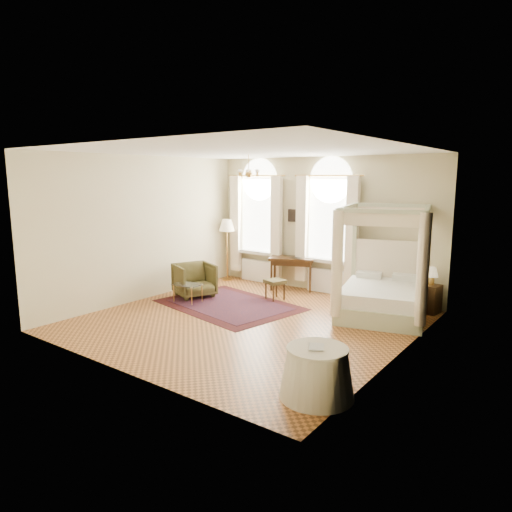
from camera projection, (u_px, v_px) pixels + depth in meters
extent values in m
plane|color=#AE6932|center=(248.00, 321.00, 9.05)|extent=(6.00, 6.00, 0.00)
plane|color=beige|center=(323.00, 225.00, 11.14)|extent=(6.00, 0.00, 6.00)
plane|color=beige|center=(118.00, 261.00, 6.39)|extent=(6.00, 0.00, 6.00)
plane|color=beige|center=(145.00, 228.00, 10.52)|extent=(0.00, 6.00, 6.00)
plane|color=beige|center=(403.00, 254.00, 7.01)|extent=(0.00, 6.00, 6.00)
plane|color=white|center=(248.00, 151.00, 8.48)|extent=(6.00, 6.00, 0.00)
cube|color=white|center=(259.00, 215.00, 12.21)|extent=(1.10, 0.04, 1.90)
cylinder|color=white|center=(259.00, 180.00, 12.04)|extent=(1.10, 0.04, 1.10)
cube|color=white|center=(257.00, 252.00, 12.30)|extent=(1.32, 0.24, 0.08)
cube|color=white|center=(236.00, 224.00, 12.51)|extent=(0.28, 0.14, 2.60)
cube|color=white|center=(276.00, 227.00, 11.72)|extent=(0.28, 0.14, 2.60)
cube|color=white|center=(258.00, 271.00, 12.41)|extent=(1.00, 0.12, 0.58)
cube|color=white|center=(330.00, 220.00, 10.98)|extent=(1.10, 0.04, 1.90)
cylinder|color=white|center=(331.00, 180.00, 10.81)|extent=(1.10, 0.04, 1.10)
cube|color=white|center=(327.00, 261.00, 11.07)|extent=(1.32, 0.24, 0.08)
cube|color=white|center=(302.00, 229.00, 11.28)|extent=(0.28, 0.14, 2.60)
cube|color=white|center=(352.00, 233.00, 10.49)|extent=(0.28, 0.14, 2.60)
cube|color=white|center=(327.00, 281.00, 11.18)|extent=(1.00, 0.12, 0.58)
cylinder|color=#B5863C|center=(249.00, 164.00, 9.99)|extent=(0.02, 0.02, 0.40)
sphere|color=#B5863C|center=(249.00, 174.00, 10.03)|extent=(0.16, 0.16, 0.16)
sphere|color=#F8E7C0|center=(257.00, 171.00, 9.89)|extent=(0.07, 0.07, 0.07)
sphere|color=#F8E7C0|center=(258.00, 171.00, 10.11)|extent=(0.07, 0.07, 0.07)
sphere|color=#F8E7C0|center=(250.00, 171.00, 10.24)|extent=(0.07, 0.07, 0.07)
sphere|color=#F8E7C0|center=(241.00, 171.00, 10.15)|extent=(0.07, 0.07, 0.07)
sphere|color=#F8E7C0|center=(239.00, 171.00, 9.93)|extent=(0.07, 0.07, 0.07)
sphere|color=#F8E7C0|center=(247.00, 171.00, 9.80)|extent=(0.07, 0.07, 0.07)
cube|color=black|center=(293.00, 216.00, 11.58)|extent=(0.26, 0.03, 0.32)
cube|color=black|center=(380.00, 216.00, 10.22)|extent=(0.22, 0.03, 0.26)
cube|color=#B2BB98|center=(382.00, 308.00, 9.34)|extent=(2.10, 2.37, 0.35)
cube|color=white|center=(383.00, 293.00, 9.29)|extent=(1.98, 2.25, 0.27)
cube|color=white|center=(388.00, 266.00, 10.12)|extent=(1.60, 0.49, 1.15)
cube|color=#B2BB98|center=(354.00, 253.00, 10.33)|extent=(0.11, 0.11, 2.21)
cube|color=#B2BB98|center=(425.00, 258.00, 9.78)|extent=(0.11, 0.11, 2.21)
cube|color=#B2BB98|center=(337.00, 269.00, 8.59)|extent=(0.11, 0.11, 2.21)
cube|color=#B2BB98|center=(422.00, 275.00, 8.04)|extent=(0.11, 0.11, 2.21)
cube|color=#B2BB98|center=(391.00, 205.00, 9.87)|extent=(1.60, 0.49, 0.08)
cube|color=#B2BB98|center=(381.00, 211.00, 8.12)|extent=(1.60, 0.49, 0.08)
cube|color=#B2BB98|center=(348.00, 207.00, 9.27)|extent=(0.59, 1.97, 0.08)
cube|color=#B2BB98|center=(428.00, 209.00, 8.72)|extent=(0.59, 1.97, 0.08)
cube|color=white|center=(391.00, 211.00, 9.89)|extent=(1.65, 0.47, 0.27)
cube|color=white|center=(381.00, 219.00, 8.15)|extent=(1.65, 0.47, 0.27)
cube|color=white|center=(348.00, 214.00, 9.29)|extent=(0.57, 2.02, 0.27)
cube|color=white|center=(427.00, 216.00, 8.74)|extent=(0.57, 2.02, 0.27)
cylinder|color=white|center=(337.00, 264.00, 8.57)|extent=(0.21, 0.21, 2.02)
cylinder|color=white|center=(423.00, 270.00, 8.02)|extent=(0.21, 0.21, 2.02)
cube|color=#3B2510|center=(429.00, 299.00, 9.56)|extent=(0.48, 0.44, 0.60)
cylinder|color=#B5863C|center=(431.00, 280.00, 9.48)|extent=(0.11, 0.11, 0.18)
cone|color=#F8E7C0|center=(432.00, 272.00, 9.45)|extent=(0.25, 0.25, 0.20)
cube|color=#3B2510|center=(292.00, 259.00, 11.45)|extent=(1.24, 0.97, 0.07)
cube|color=#3B2510|center=(292.00, 262.00, 11.47)|extent=(1.09, 0.83, 0.11)
cylinder|color=#3B2510|center=(275.00, 272.00, 11.83)|extent=(0.06, 0.06, 0.77)
cylinder|color=#3B2510|center=(312.00, 274.00, 11.63)|extent=(0.06, 0.06, 0.77)
cylinder|color=#3B2510|center=(271.00, 275.00, 11.41)|extent=(0.06, 0.06, 0.77)
cylinder|color=#3B2510|center=(310.00, 277.00, 11.20)|extent=(0.06, 0.06, 0.77)
imported|color=black|center=(298.00, 258.00, 11.29)|extent=(0.37, 0.29, 0.03)
cube|color=#43381C|center=(275.00, 281.00, 10.57)|extent=(0.52, 0.52, 0.08)
cylinder|color=#3B2510|center=(266.00, 291.00, 10.65)|extent=(0.04, 0.04, 0.39)
cylinder|color=#3B2510|center=(273.00, 294.00, 10.40)|extent=(0.04, 0.04, 0.39)
cylinder|color=#3B2510|center=(276.00, 289.00, 10.81)|extent=(0.04, 0.04, 0.39)
cylinder|color=#3B2510|center=(284.00, 292.00, 10.56)|extent=(0.04, 0.04, 0.39)
imported|color=#453E1D|center=(195.00, 280.00, 10.84)|extent=(1.16, 1.14, 0.80)
cube|color=white|center=(188.00, 284.00, 10.33)|extent=(0.65, 0.47, 0.02)
cylinder|color=#B5863C|center=(174.00, 293.00, 10.37)|extent=(0.02, 0.02, 0.42)
cylinder|color=#B5863C|center=(192.00, 297.00, 10.08)|extent=(0.02, 0.02, 0.42)
cylinder|color=#B5863C|center=(184.00, 290.00, 10.66)|extent=(0.02, 0.02, 0.42)
cylinder|color=#B5863C|center=(202.00, 293.00, 10.37)|extent=(0.02, 0.02, 0.42)
cylinder|color=#B5863C|center=(227.00, 279.00, 12.66)|extent=(0.29, 0.29, 0.03)
cylinder|color=#B5863C|center=(227.00, 254.00, 12.54)|extent=(0.04, 0.04, 1.47)
cone|color=#F8E7C0|center=(227.00, 225.00, 12.40)|extent=(0.43, 0.43, 0.31)
cube|color=#431013|center=(229.00, 305.00, 10.16)|extent=(3.35, 2.68, 0.01)
cube|color=black|center=(229.00, 305.00, 10.16)|extent=(2.80, 2.13, 0.01)
cone|color=silver|center=(317.00, 374.00, 5.88)|extent=(0.98, 0.98, 0.63)
cylinder|color=silver|center=(318.00, 349.00, 5.82)|extent=(0.80, 0.80, 0.04)
imported|color=black|center=(309.00, 347.00, 5.81)|extent=(0.29, 0.32, 0.02)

